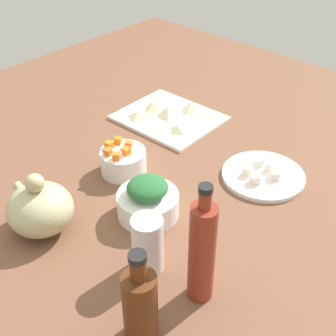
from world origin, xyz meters
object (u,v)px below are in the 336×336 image
object	(u,v)px
teapot	(40,208)
bowl_greens	(148,205)
bottle_0	(140,305)
drinking_glass_0	(148,244)
bowl_carrots	(123,161)
cutting_board	(169,118)
bottle_1	(202,252)
plate_tofu	(263,176)

from	to	relation	value
teapot	bowl_greens	bearing A→B (deg)	-126.67
bottle_0	drinking_glass_0	distance (cm)	16.29
bowl_carrots	teapot	distance (cm)	27.83
bowl_greens	bowl_carrots	world-z (taller)	bowl_carrots
drinking_glass_0	cutting_board	bearing A→B (deg)	-52.00
bottle_1	drinking_glass_0	bearing A→B (deg)	7.92
cutting_board	bowl_carrots	distance (cm)	30.57
bottle_0	bottle_1	xyz separation A→B (cm)	(-2.04, -14.16, 3.44)
cutting_board	drinking_glass_0	distance (cm)	62.20
bowl_greens	bottle_0	world-z (taller)	bottle_0
bowl_greens	teapot	world-z (taller)	teapot
cutting_board	bottle_0	bearing A→B (deg)	128.38
bottle_0	bowl_carrots	bearing A→B (deg)	-39.80
bowl_carrots	teapot	size ratio (longest dim) A/B	0.73
bowl_carrots	bottle_0	world-z (taller)	bottle_0
bowl_greens	drinking_glass_0	size ratio (longest dim) A/B	1.12
teapot	bottle_1	distance (cm)	40.07
drinking_glass_0	bowl_greens	bearing A→B (deg)	-45.79
bowl_carrots	cutting_board	bearing A→B (deg)	-71.50
bowl_greens	bottle_0	size ratio (longest dim) A/B	0.71
cutting_board	bottle_0	distance (cm)	78.48
cutting_board	bowl_greens	bearing A→B (deg)	125.75
bottle_0	bottle_1	world-z (taller)	bottle_1
cutting_board	bottle_1	xyz separation A→B (cm)	(-50.53, 47.06, 11.24)
bowl_greens	bottle_1	size ratio (longest dim) A/B	0.54
teapot	bowl_carrots	bearing A→B (deg)	-85.12
bottle_1	drinking_glass_0	size ratio (longest dim) A/B	2.08
bowl_greens	bottle_0	distance (cm)	33.15
cutting_board	drinking_glass_0	xyz separation A→B (cm)	(-38.12, 48.78, 6.01)
plate_tofu	bottle_1	world-z (taller)	bottle_1
bowl_greens	bowl_carrots	size ratio (longest dim) A/B	1.20
cutting_board	bowl_carrots	xyz separation A→B (cm)	(-9.66, 28.88, 2.72)
plate_tofu	teapot	xyz separation A→B (cm)	(26.88, 50.37, 5.30)
plate_tofu	drinking_glass_0	size ratio (longest dim) A/B	1.67
bowl_carrots	teapot	xyz separation A→B (cm)	(-2.36, 27.60, 2.68)
teapot	bottle_1	xyz separation A→B (cm)	(-38.51, -9.42, 5.83)
cutting_board	drinking_glass_0	size ratio (longest dim) A/B	2.31
plate_tofu	bottle_1	xyz separation A→B (cm)	(-11.63, 40.96, 11.14)
bowl_carrots	bottle_0	size ratio (longest dim) A/B	0.59
teapot	bottle_1	bearing A→B (deg)	-166.26
plate_tofu	bowl_greens	distance (cm)	33.27
bowl_carrots	bottle_1	distance (cm)	45.53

